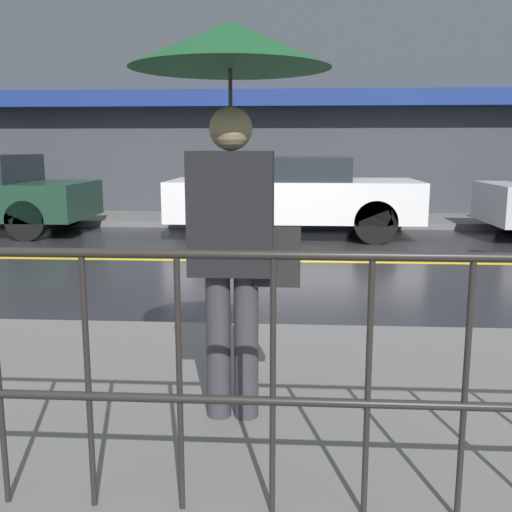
% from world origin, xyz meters
% --- Properties ---
extents(ground_plane, '(80.00, 80.00, 0.00)m').
position_xyz_m(ground_plane, '(0.00, 0.00, 0.00)').
color(ground_plane, '#262628').
extents(sidewalk_near, '(28.00, 2.84, 0.12)m').
position_xyz_m(sidewalk_near, '(0.00, -4.83, 0.06)').
color(sidewalk_near, '#60605E').
rests_on(sidewalk_near, ground_plane).
extents(sidewalk_far, '(28.00, 1.91, 0.12)m').
position_xyz_m(sidewalk_far, '(0.00, 4.36, 0.06)').
color(sidewalk_far, '#60605E').
rests_on(sidewalk_far, ground_plane).
extents(lane_marking, '(25.20, 0.12, 0.01)m').
position_xyz_m(lane_marking, '(0.00, 0.00, 0.00)').
color(lane_marking, gold).
rests_on(lane_marking, ground_plane).
extents(building_storefront, '(28.00, 0.85, 6.08)m').
position_xyz_m(building_storefront, '(0.00, 5.45, 3.01)').
color(building_storefront, '#383D42').
rests_on(building_storefront, ground_plane).
extents(railing_foreground, '(12.00, 0.04, 1.06)m').
position_xyz_m(railing_foreground, '(0.00, -5.99, 0.79)').
color(railing_foreground, black).
rests_on(railing_foreground, sidewalk_near).
extents(pedestrian, '(1.00, 1.00, 2.04)m').
position_xyz_m(pedestrian, '(0.12, -5.13, 1.72)').
color(pedestrian, '#333338').
rests_on(pedestrian, sidewalk_near).
extents(car_white, '(4.33, 1.85, 1.40)m').
position_xyz_m(car_white, '(0.38, 2.45, 0.74)').
color(car_white, silver).
rests_on(car_white, ground_plane).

